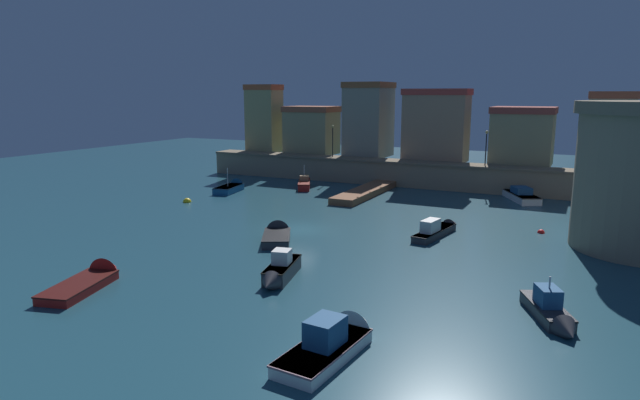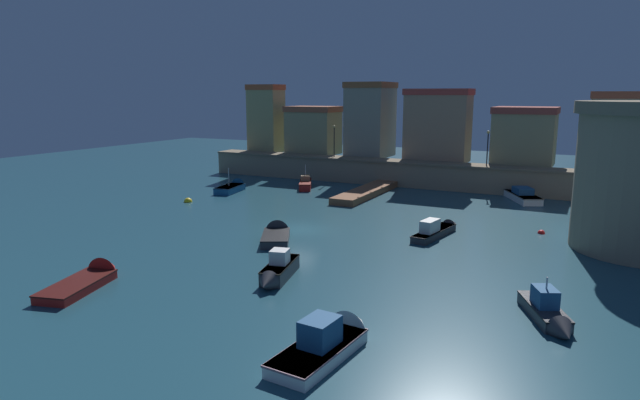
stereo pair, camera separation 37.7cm
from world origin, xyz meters
TOP-DOWN VIEW (x-y plane):
  - ground_plane at (0.00, 0.00)m, footprint 130.02×130.02m
  - quay_wall at (0.00, 23.06)m, footprint 47.94×3.07m
  - old_town_backdrop at (0.81, 26.74)m, footprint 44.56×5.83m
  - pier_dock at (-0.79, 15.49)m, footprint 2.43×12.36m
  - quay_lamp_0 at (-8.01, 23.06)m, footprint 0.32×0.32m
  - quay_lamp_1 at (9.60, 23.06)m, footprint 0.32×0.32m
  - moored_boat_0 at (-4.33, -15.50)m, footprint 3.29×6.10m
  - moored_boat_1 at (-0.10, -3.09)m, footprint 3.85×5.13m
  - moored_boat_2 at (13.27, 20.62)m, footprint 4.72×6.88m
  - moored_boat_3 at (-8.70, 17.20)m, footprint 3.80×6.03m
  - moored_boat_4 at (4.52, -10.57)m, footprint 2.27×4.97m
  - moored_boat_5 at (10.80, -16.60)m, footprint 2.35×6.19m
  - moored_boat_6 at (18.41, -9.91)m, footprint 3.12×4.90m
  - moored_boat_7 at (9.86, 3.23)m, footprint 2.17×6.84m
  - moored_boat_8 at (-14.42, 11.66)m, footprint 2.64×5.44m
  - mooring_buoy_0 at (16.59, 7.08)m, footprint 0.53×0.53m
  - mooring_buoy_1 at (-14.64, 4.58)m, footprint 0.79×0.79m

SIDE VIEW (x-z plane):
  - ground_plane at x=0.00m, z-range 0.00..0.00m
  - mooring_buoy_0 at x=16.59m, z-range -0.26..0.26m
  - mooring_buoy_1 at x=-14.64m, z-range -0.40..0.40m
  - moored_boat_0 at x=-4.33m, z-range -0.62..1.15m
  - moored_boat_1 at x=-0.10m, z-range -0.54..1.18m
  - pier_dock at x=-0.79m, z-range -0.02..0.68m
  - moored_boat_8 at x=-14.42m, z-range -1.17..1.89m
  - moored_boat_7 at x=9.86m, z-range -0.42..1.24m
  - moored_boat_5 at x=10.80m, z-range -0.70..1.55m
  - moored_boat_6 at x=18.41m, z-range -0.69..1.57m
  - moored_boat_2 at x=13.27m, z-range -0.48..1.36m
  - moored_boat_3 at x=-8.70m, z-range -0.86..1.83m
  - moored_boat_4 at x=4.52m, z-range -0.35..1.42m
  - quay_wall at x=0.00m, z-range 0.01..2.80m
  - quay_lamp_1 at x=9.60m, z-range 3.37..6.97m
  - quay_lamp_0 at x=-8.01m, z-range 3.37..7.09m
  - old_town_backdrop at x=0.81m, z-range 1.92..10.87m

